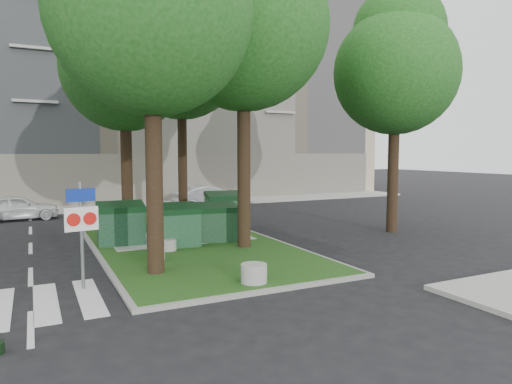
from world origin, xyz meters
TOP-DOWN VIEW (x-y plane):
  - ground at (0.00, 0.00)m, footprint 120.00×120.00m
  - median_island at (0.50, 8.00)m, footprint 6.00×16.00m
  - median_kerb at (0.50, 8.00)m, footprint 6.30×16.30m
  - building_sidewalk at (0.00, 18.50)m, footprint 42.00×3.00m
  - zebra_crossing at (-3.75, 1.50)m, footprint 5.00×3.00m
  - apartment_building at (0.00, 26.00)m, footprint 41.00×12.00m
  - tree_median_near_right at (2.09, 4.56)m, footprint 5.60×5.60m
  - tree_median_mid at (-0.91, 9.06)m, footprint 4.80×4.80m
  - tree_median_far at (2.29, 12.06)m, footprint 5.80×5.80m
  - tree_street_right at (9.09, 5.06)m, footprint 5.00×5.00m
  - dumpster_a at (-1.65, 6.79)m, footprint 1.66×1.22m
  - dumpster_b at (-0.05, 5.61)m, footprint 1.62×1.17m
  - dumpster_c at (1.55, 5.90)m, footprint 1.62×1.26m
  - dumpster_d at (3.00, 8.58)m, footprint 1.77×1.35m
  - bollard_left at (-1.16, 3.85)m, footprint 0.49×0.49m
  - bollard_right at (0.42, 0.50)m, footprint 0.64×0.64m
  - bollard_mid at (-0.47, 5.00)m, footprint 0.51×0.51m
  - litter_bin at (3.20, 10.38)m, footprint 0.39×0.39m
  - traffic_sign_pole at (-3.35, 2.19)m, footprint 0.78×0.16m
  - car_white at (-5.05, 15.50)m, footprint 3.79×1.76m
  - car_silver at (4.96, 16.21)m, footprint 4.14×1.88m

SIDE VIEW (x-z plane):
  - ground at x=0.00m, z-range 0.00..0.00m
  - zebra_crossing at x=-3.75m, z-range 0.00..0.01m
  - median_kerb at x=0.50m, z-range 0.00..0.10m
  - median_island at x=0.50m, z-range 0.00..0.12m
  - building_sidewalk at x=0.00m, z-range 0.00..0.12m
  - bollard_left at x=-1.16m, z-range 0.12..0.47m
  - bollard_mid at x=-0.47m, z-range 0.12..0.48m
  - bollard_right at x=0.42m, z-range 0.12..0.58m
  - litter_bin at x=3.20m, z-range 0.12..0.80m
  - car_white at x=-5.05m, z-range 0.00..1.25m
  - car_silver at x=4.96m, z-range 0.00..1.32m
  - dumpster_c at x=1.55m, z-range 0.09..1.46m
  - dumpster_b at x=-0.05m, z-range 0.09..1.54m
  - dumpster_a at x=-1.65m, z-range 0.09..1.57m
  - dumpster_d at x=3.00m, z-range 0.09..1.61m
  - traffic_sign_pole at x=-3.35m, z-range 0.37..2.97m
  - tree_median_mid at x=-0.91m, z-range 1.98..11.97m
  - tree_street_right at x=9.09m, z-range 1.95..12.02m
  - tree_median_near_right at x=2.09m, z-range 2.26..13.72m
  - apartment_building at x=0.00m, z-range 0.00..16.00m
  - tree_median_far at x=2.29m, z-range 2.36..14.28m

